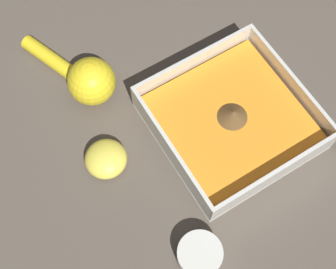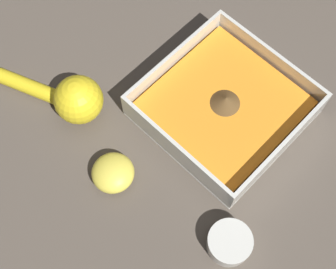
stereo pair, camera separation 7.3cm
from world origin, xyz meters
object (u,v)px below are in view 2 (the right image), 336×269
(spice_bowl, at_px, (229,243))
(lemon_squeezer, at_px, (72,98))
(square_dish, at_px, (224,107))
(lemon_half, at_px, (113,173))

(spice_bowl, height_order, lemon_squeezer, lemon_squeezer)
(square_dish, distance_m, lemon_squeezer, 0.25)
(spice_bowl, bearing_deg, lemon_squeezer, -178.71)
(square_dish, height_order, lemon_half, square_dish)
(spice_bowl, bearing_deg, square_dish, 133.68)
(lemon_squeezer, bearing_deg, spice_bowl, -19.77)
(spice_bowl, xyz_separation_m, lemon_squeezer, (-0.33, -0.01, 0.02))
(square_dish, xyz_separation_m, spice_bowl, (0.15, -0.16, -0.01))
(lemon_squeezer, xyz_separation_m, lemon_half, (0.13, -0.04, -0.02))
(spice_bowl, relative_size, lemon_half, 0.99)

